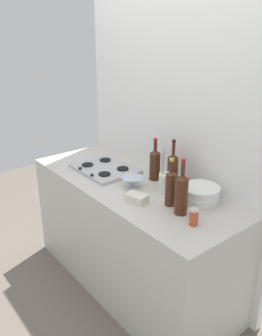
# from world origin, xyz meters

# --- Properties ---
(ground_plane) EXTENTS (6.00, 6.00, 0.00)m
(ground_plane) POSITION_xyz_m (0.00, 0.00, 0.00)
(ground_plane) COLOR #6B6056
(ground_plane) RESTS_ON ground
(counter_block) EXTENTS (1.80, 0.70, 0.90)m
(counter_block) POSITION_xyz_m (0.00, 0.00, 0.45)
(counter_block) COLOR beige
(counter_block) RESTS_ON ground
(backsplash_panel) EXTENTS (1.90, 0.06, 2.42)m
(backsplash_panel) POSITION_xyz_m (0.00, 0.38, 1.21)
(backsplash_panel) COLOR white
(backsplash_panel) RESTS_ON ground
(stovetop_hob) EXTENTS (0.49, 0.39, 0.04)m
(stovetop_hob) POSITION_xyz_m (-0.33, -0.01, 0.91)
(stovetop_hob) COLOR #B2B2B7
(stovetop_hob) RESTS_ON counter_block
(plate_stack) EXTENTS (0.26, 0.26, 0.10)m
(plate_stack) POSITION_xyz_m (0.51, 0.18, 0.95)
(plate_stack) COLOR white
(plate_stack) RESTS_ON counter_block
(wine_bottle_leftmost) EXTENTS (0.07, 0.07, 0.32)m
(wine_bottle_leftmost) POSITION_xyz_m (0.42, -0.01, 1.03)
(wine_bottle_leftmost) COLOR #472314
(wine_bottle_leftmost) RESTS_ON counter_block
(wine_bottle_mid_left) EXTENTS (0.08, 0.08, 0.34)m
(wine_bottle_mid_left) POSITION_xyz_m (0.21, 0.22, 1.03)
(wine_bottle_mid_left) COLOR #472314
(wine_bottle_mid_left) RESTS_ON counter_block
(wine_bottle_mid_right) EXTENTS (0.08, 0.08, 0.36)m
(wine_bottle_mid_right) POSITION_xyz_m (0.54, -0.04, 1.04)
(wine_bottle_mid_right) COLOR #472314
(wine_bottle_mid_right) RESTS_ON counter_block
(wine_bottle_rightmost) EXTENTS (0.08, 0.08, 0.32)m
(wine_bottle_rightmost) POSITION_xyz_m (0.05, 0.18, 1.02)
(wine_bottle_rightmost) COLOR #472314
(wine_bottle_rightmost) RESTS_ON counter_block
(mixing_bowl) EXTENTS (0.16, 0.16, 0.08)m
(mixing_bowl) POSITION_xyz_m (0.06, -0.04, 0.94)
(mixing_bowl) COLOR silver
(mixing_bowl) RESTS_ON counter_block
(butter_dish) EXTENTS (0.16, 0.12, 0.05)m
(butter_dish) POSITION_xyz_m (0.25, -0.15, 0.93)
(butter_dish) COLOR silver
(butter_dish) RESTS_ON counter_block
(utensil_crock) EXTENTS (0.10, 0.10, 0.33)m
(utensil_crock) POSITION_xyz_m (0.27, 0.10, 0.98)
(utensil_crock) COLOR silver
(utensil_crock) RESTS_ON counter_block
(condiment_jar_front) EXTENTS (0.06, 0.06, 0.10)m
(condiment_jar_front) POSITION_xyz_m (0.68, -0.08, 0.95)
(condiment_jar_front) COLOR #C64C2D
(condiment_jar_front) RESTS_ON counter_block
(condiment_jar_rear) EXTENTS (0.08, 0.08, 0.09)m
(condiment_jar_rear) POSITION_xyz_m (0.32, 0.22, 0.95)
(condiment_jar_rear) COLOR #9E998C
(condiment_jar_rear) RESTS_ON counter_block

